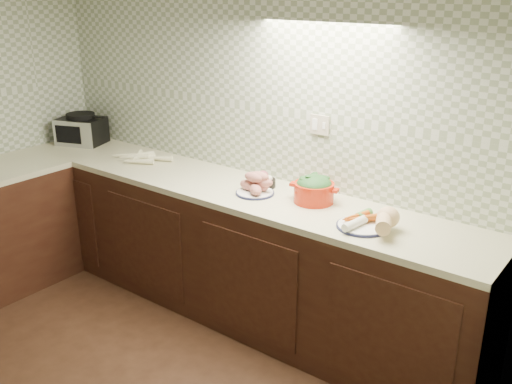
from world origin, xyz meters
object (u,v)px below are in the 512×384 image
Objects in this scene: onion_bowl at (264,181)px; veg_plate at (375,220)px; sweet_potato_plate at (256,185)px; toaster_oven at (81,130)px; parsnip_pile at (134,157)px; dutch_oven at (314,189)px.

onion_bowl is 0.88m from veg_plate.
onion_bowl is (-0.03, 0.14, -0.02)m from sweet_potato_plate.
veg_plate reaches higher than onion_bowl.
veg_plate is (0.86, -0.18, 0.01)m from onion_bowl.
toaster_oven is 1.17× the size of parsnip_pile.
dutch_oven reaches higher than veg_plate.
sweet_potato_plate reaches higher than parsnip_pile.
toaster_oven reaches higher than veg_plate.
parsnip_pile is at bearing 172.75° from dutch_oven.
veg_plate is at bearing -2.72° from sweet_potato_plate.
onion_bowl is at bearing -18.71° from toaster_oven.
toaster_oven is 3.00× the size of onion_bowl.
sweet_potato_plate reaches higher than onion_bowl.
onion_bowl reaches higher than parsnip_pile.
onion_bowl is at bearing 7.15° from parsnip_pile.
dutch_oven reaches higher than sweet_potato_plate.
sweet_potato_plate is (1.85, -0.08, -0.06)m from toaster_oven.
veg_plate is (0.47, -0.14, -0.03)m from dutch_oven.
dutch_oven is (1.48, 0.10, 0.05)m from parsnip_pile.
parsnip_pile is at bearing 178.87° from veg_plate.
parsnip_pile is 1.12m from sweet_potato_plate.
parsnip_pile is 1.18× the size of dutch_oven.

